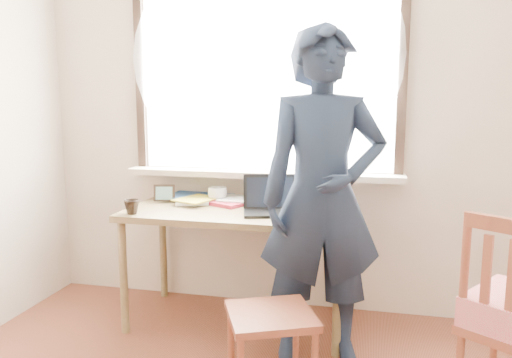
% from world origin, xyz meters
% --- Properties ---
extents(room_shell, '(3.52, 4.02, 2.61)m').
position_xyz_m(room_shell, '(-0.02, 0.20, 1.64)').
color(room_shell, beige).
rests_on(room_shell, ground).
extents(desk, '(1.39, 0.69, 0.74)m').
position_xyz_m(desk, '(-0.29, 1.63, 0.67)').
color(desk, brown).
rests_on(desk, ground).
extents(laptop, '(0.38, 0.34, 0.22)m').
position_xyz_m(laptop, '(-0.08, 1.60, 0.80)').
color(laptop, black).
rests_on(laptop, desk).
extents(mug_white, '(0.18, 0.18, 0.10)m').
position_xyz_m(mug_white, '(-0.48, 1.82, 0.79)').
color(mug_white, white).
rests_on(mug_white, desk).
extents(mug_dark, '(0.10, 0.10, 0.09)m').
position_xyz_m(mug_dark, '(-0.88, 1.37, 0.79)').
color(mug_dark, black).
rests_on(mug_dark, desk).
extents(mouse, '(0.09, 0.06, 0.03)m').
position_xyz_m(mouse, '(0.12, 1.53, 0.76)').
color(mouse, black).
rests_on(mouse, desk).
extents(desk_clutter, '(0.64, 0.46, 0.05)m').
position_xyz_m(desk_clutter, '(-0.46, 1.79, 0.77)').
color(desk_clutter, gold).
rests_on(desk_clutter, desk).
extents(book_a, '(0.19, 0.26, 0.02)m').
position_xyz_m(book_a, '(-0.70, 1.81, 0.75)').
color(book_a, white).
rests_on(book_a, desk).
extents(book_b, '(0.27, 0.31, 0.02)m').
position_xyz_m(book_b, '(0.07, 1.88, 0.75)').
color(book_b, white).
rests_on(book_b, desk).
extents(picture_frame, '(0.14, 0.05, 0.11)m').
position_xyz_m(picture_frame, '(-0.83, 1.73, 0.80)').
color(picture_frame, black).
rests_on(picture_frame, desk).
extents(work_chair, '(0.52, 0.51, 0.41)m').
position_xyz_m(work_chair, '(0.06, 0.92, 0.35)').
color(work_chair, brown).
rests_on(work_chair, ground).
extents(person, '(0.75, 0.58, 1.81)m').
position_xyz_m(person, '(0.27, 1.29, 0.90)').
color(person, '#141E2F').
rests_on(person, ground).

